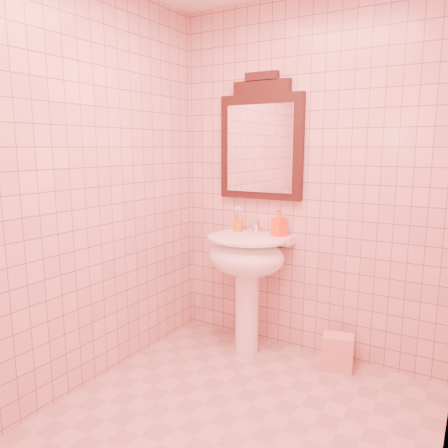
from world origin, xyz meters
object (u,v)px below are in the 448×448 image
Objects in this scene: mirror at (261,142)px; soap_dispenser at (279,223)px; towel at (338,352)px; pedestal_sink at (247,264)px; toothbrush_cup at (238,225)px.

soap_dispenser is at bearing -17.48° from mirror.
towel is at bearing -11.03° from mirror.
soap_dispenser is 0.79× the size of towel.
towel is (0.66, 0.07, -0.54)m from pedestal_sink.
mirror is 0.61m from soap_dispenser.
pedestal_sink is at bearing -120.61° from soap_dispenser.
pedestal_sink is 0.34m from toothbrush_cup.
mirror is at bearing 90.00° from pedestal_sink.
mirror is 1.56m from towel.
toothbrush_cup is 0.67× the size of towel.
toothbrush_cup is 0.85× the size of soap_dispenser.
mirror reaches higher than soap_dispenser.
soap_dispenser is at bearing 171.50° from towel.
mirror is 3.68× the size of towel.
toothbrush_cup is 0.35m from soap_dispenser.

